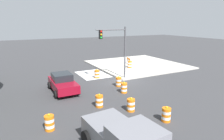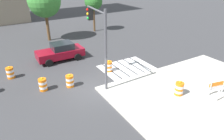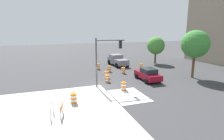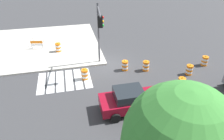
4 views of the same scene
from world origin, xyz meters
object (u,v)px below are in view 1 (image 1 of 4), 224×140
object	(u,v)px
traffic_barrel_crosswalk_end	(49,123)
traffic_barrel_far_curb	(99,101)
traffic_barrel_median_far	(131,105)
construction_barricade	(129,60)
traffic_barrel_near_corner	(166,115)
sports_car	(63,83)
traffic_barrel_opposite_curb	(97,74)
traffic_barrel_median_near	(119,82)
traffic_barrel_on_sidewalk	(130,64)
traffic_barrel_lane_center	(124,88)
traffic_light_pole	(115,44)

from	to	relation	value
traffic_barrel_crosswalk_end	traffic_barrel_far_curb	bearing A→B (deg)	-67.56
traffic_barrel_median_far	construction_barricade	distance (m)	15.64
traffic_barrel_crosswalk_end	traffic_barrel_near_corner	bearing A→B (deg)	-109.57
sports_car	traffic_barrel_near_corner	world-z (taller)	sports_car
sports_car	traffic_barrel_opposite_curb	size ratio (longest dim) A/B	4.23
traffic_barrel_crosswalk_end	traffic_barrel_opposite_curb	size ratio (longest dim) A/B	1.00
traffic_barrel_crosswalk_end	traffic_barrel_opposite_curb	xyz separation A→B (m)	(8.82, -6.86, 0.00)
traffic_barrel_median_near	traffic_barrel_far_curb	size ratio (longest dim) A/B	1.00
traffic_barrel_on_sidewalk	traffic_barrel_opposite_curb	bearing A→B (deg)	110.22
traffic_barrel_lane_center	traffic_barrel_opposite_curb	bearing A→B (deg)	1.97
traffic_barrel_near_corner	traffic_barrel_crosswalk_end	xyz separation A→B (m)	(2.37, 6.68, 0.00)
traffic_barrel_median_near	sports_car	bearing A→B (deg)	78.21
traffic_barrel_near_corner	traffic_barrel_far_curb	xyz separation A→B (m)	(3.98, 2.81, 0.00)
traffic_barrel_opposite_curb	construction_barricade	xyz separation A→B (m)	(4.29, -7.07, 0.27)
traffic_barrel_near_corner	traffic_barrel_median_near	xyz separation A→B (m)	(7.51, -0.86, 0.00)
traffic_barrel_lane_center	traffic_barrel_median_near	bearing A→B (deg)	-15.22
traffic_barrel_median_far	traffic_barrel_opposite_curb	bearing A→B (deg)	-8.43
traffic_barrel_crosswalk_end	construction_barricade	bearing A→B (deg)	-46.75
traffic_barrel_far_curb	traffic_light_pole	world-z (taller)	traffic_light_pole
traffic_barrel_opposite_curb	traffic_light_pole	xyz separation A→B (m)	(-1.59, -1.43, 3.46)
traffic_barrel_median_far	traffic_barrel_far_curb	world-z (taller)	same
traffic_light_pole	construction_barricade	bearing A→B (deg)	-43.81
construction_barricade	traffic_barrel_median_far	bearing A→B (deg)	147.54
traffic_barrel_median_near	traffic_barrel_median_far	world-z (taller)	same
traffic_barrel_crosswalk_end	traffic_barrel_median_near	xyz separation A→B (m)	(5.14, -7.54, 0.00)
traffic_barrel_near_corner	traffic_light_pole	distance (m)	10.33
construction_barricade	traffic_barrel_crosswalk_end	bearing A→B (deg)	133.25
sports_car	traffic_barrel_opposite_curb	world-z (taller)	sports_car
sports_car	traffic_barrel_median_near	bearing A→B (deg)	-101.79
traffic_barrel_near_corner	traffic_barrel_far_curb	distance (m)	4.87
traffic_light_pole	traffic_barrel_median_near	bearing A→B (deg)	160.24
sports_car	traffic_barrel_on_sidewalk	bearing A→B (deg)	-65.23
traffic_barrel_near_corner	traffic_barrel_median_near	world-z (taller)	same
traffic_barrel_far_curb	traffic_barrel_on_sidewalk	xyz separation A→B (m)	(9.32, -8.69, 0.15)
traffic_barrel_lane_center	traffic_barrel_on_sidewalk	bearing A→B (deg)	-35.99
sports_car	traffic_light_pole	distance (m)	6.75
traffic_barrel_median_far	traffic_barrel_far_curb	xyz separation A→B (m)	(1.69, 1.66, 0.00)
traffic_barrel_median_far	traffic_barrel_opposite_curb	world-z (taller)	same
traffic_barrel_median_far	traffic_light_pole	distance (m)	8.54
sports_car	construction_barricade	xyz separation A→B (m)	(6.89, -11.56, -0.09)
traffic_barrel_median_far	traffic_barrel_near_corner	bearing A→B (deg)	-153.47
traffic_barrel_lane_center	traffic_barrel_opposite_curb	distance (m)	5.49
traffic_barrel_far_curb	traffic_light_pole	size ratio (longest dim) A/B	0.19
construction_barricade	traffic_light_pole	bearing A→B (deg)	136.19
sports_car	traffic_barrel_crosswalk_end	xyz separation A→B (m)	(-6.22, 2.37, -0.36)
sports_car	traffic_barrel_opposite_curb	distance (m)	5.20
traffic_barrel_on_sidewalk	construction_barricade	world-z (taller)	traffic_barrel_on_sidewalk
traffic_light_pole	traffic_barrel_on_sidewalk	bearing A→B (deg)	-49.16
construction_barricade	traffic_light_pole	xyz separation A→B (m)	(-5.88, 5.64, 3.19)
traffic_barrel_median_near	traffic_barrel_on_sidewalk	distance (m)	7.66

